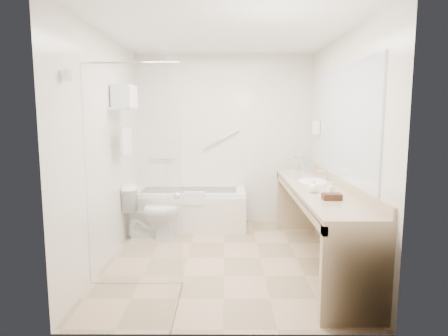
{
  "coord_description": "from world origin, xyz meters",
  "views": [
    {
      "loc": [
        0.01,
        -4.4,
        1.66
      ],
      "look_at": [
        0.0,
        0.3,
        1.0
      ],
      "focal_mm": 32.0,
      "sensor_mm": 36.0,
      "label": 1
    }
  ],
  "objects_px": {
    "vanity_counter": "(318,206)",
    "amenity_basket": "(332,197)",
    "toilet": "(152,212)",
    "bathtub": "(190,208)",
    "water_bottle_left": "(304,171)"
  },
  "relations": [
    {
      "from": "bathtub",
      "to": "water_bottle_left",
      "type": "height_order",
      "value": "water_bottle_left"
    },
    {
      "from": "bathtub",
      "to": "vanity_counter",
      "type": "bearing_deg",
      "value": -42.35
    },
    {
      "from": "vanity_counter",
      "to": "bathtub",
      "type": "bearing_deg",
      "value": 137.65
    },
    {
      "from": "water_bottle_left",
      "to": "vanity_counter",
      "type": "bearing_deg",
      "value": -86.17
    },
    {
      "from": "bathtub",
      "to": "vanity_counter",
      "type": "relative_size",
      "value": 0.59
    },
    {
      "from": "bathtub",
      "to": "toilet",
      "type": "relative_size",
      "value": 2.21
    },
    {
      "from": "bathtub",
      "to": "water_bottle_left",
      "type": "relative_size",
      "value": 8.51
    },
    {
      "from": "toilet",
      "to": "water_bottle_left",
      "type": "relative_size",
      "value": 3.84
    },
    {
      "from": "bathtub",
      "to": "toilet",
      "type": "xyz_separation_m",
      "value": [
        -0.45,
        -0.54,
        0.08
      ]
    },
    {
      "from": "vanity_counter",
      "to": "toilet",
      "type": "height_order",
      "value": "vanity_counter"
    },
    {
      "from": "vanity_counter",
      "to": "amenity_basket",
      "type": "xyz_separation_m",
      "value": [
        -0.02,
        -0.6,
        0.24
      ]
    },
    {
      "from": "vanity_counter",
      "to": "toilet",
      "type": "xyz_separation_m",
      "value": [
        -1.97,
        0.85,
        -0.29
      ]
    },
    {
      "from": "bathtub",
      "to": "water_bottle_left",
      "type": "xyz_separation_m",
      "value": [
        1.48,
        -0.78,
        0.66
      ]
    },
    {
      "from": "amenity_basket",
      "to": "water_bottle_left",
      "type": "relative_size",
      "value": 0.92
    },
    {
      "from": "toilet",
      "to": "vanity_counter",
      "type": "bearing_deg",
      "value": -118.3
    }
  ]
}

